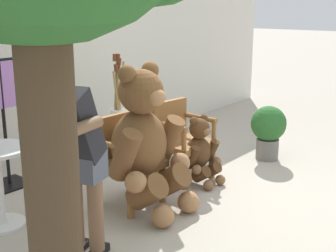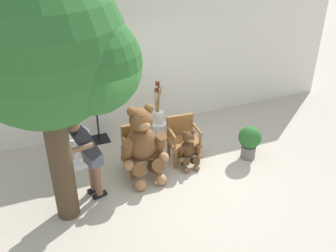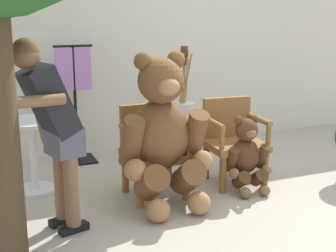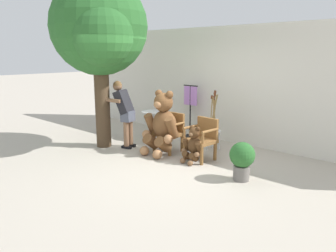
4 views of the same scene
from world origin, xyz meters
name	(u,v)px [view 3 (image 3 of 4)]	position (x,y,z in m)	size (l,w,h in m)	color
ground_plane	(230,215)	(0.00, 0.00, 0.00)	(60.00, 60.00, 0.00)	#B2A899
back_wall	(137,38)	(0.00, 2.40, 1.40)	(10.00, 0.16, 2.80)	silver
wooden_chair_left	(153,148)	(-0.44, 0.73, 0.46)	(0.56, 0.52, 0.86)	brown
wooden_chair_right	(233,138)	(0.44, 0.73, 0.46)	(0.60, 0.56, 0.86)	brown
teddy_bear_large	(163,132)	(-0.44, 0.47, 0.68)	(0.83, 0.78, 1.39)	brown
teddy_bear_small	(247,155)	(0.44, 0.45, 0.37)	(0.45, 0.44, 0.75)	#4C3019
person_visitor	(51,121)	(-1.44, 0.26, 0.92)	(0.72, 0.62, 1.55)	black
white_stool	(185,134)	(0.23, 1.45, 0.36)	(0.34, 0.34, 0.46)	silver
brush_bucket	(185,107)	(0.23, 1.45, 0.67)	(0.22, 0.22, 0.90)	white
round_side_table	(33,147)	(-1.48, 1.24, 0.45)	(0.56, 0.56, 0.72)	white
clothing_display_stand	(75,101)	(-0.89, 2.03, 0.72)	(0.44, 0.40, 1.36)	black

